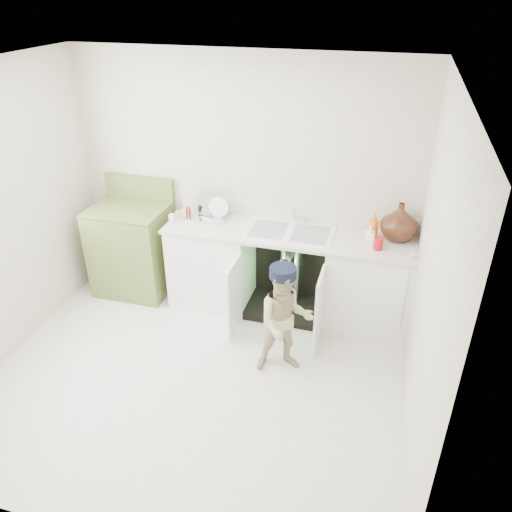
% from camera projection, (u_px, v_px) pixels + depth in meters
% --- Properties ---
extents(ground, '(3.50, 3.50, 0.00)m').
position_uv_depth(ground, '(195.00, 376.00, 4.34)').
color(ground, '#BCB7A5').
rests_on(ground, ground).
extents(room_shell, '(6.00, 5.50, 1.26)m').
position_uv_depth(room_shell, '(185.00, 250.00, 3.74)').
color(room_shell, beige).
rests_on(room_shell, ground).
extents(counter_run, '(2.44, 1.02, 1.26)m').
position_uv_depth(counter_run, '(292.00, 270.00, 4.99)').
color(counter_run, white).
rests_on(counter_run, ground).
extents(avocado_stove, '(0.78, 0.65, 1.21)m').
position_uv_depth(avocado_stove, '(133.00, 248.00, 5.37)').
color(avocado_stove, olive).
rests_on(avocado_stove, ground).
extents(repair_worker, '(0.59, 0.80, 1.02)m').
position_uv_depth(repair_worker, '(285.00, 320.00, 4.20)').
color(repair_worker, beige).
rests_on(repair_worker, ground).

